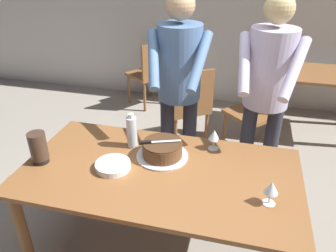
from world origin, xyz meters
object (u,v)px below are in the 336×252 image
at_px(hurricane_lamp, 38,148).
at_px(background_chair_0, 150,72).
at_px(background_chair_2, 188,104).
at_px(person_standing_beside, 267,89).
at_px(main_dining_table, 159,183).
at_px(wine_glass_near, 214,136).
at_px(background_table, 315,86).
at_px(wine_glass_far, 271,188).
at_px(cake_on_platter, 162,150).
at_px(background_chair_1, 257,107).
at_px(person_cutting_cake, 179,82).
at_px(plate_stack, 113,166).
at_px(water_bottle, 132,132).
at_px(cake_knife, 151,142).

relative_size(hurricane_lamp, background_chair_0, 0.23).
bearing_deg(background_chair_2, person_standing_beside, -49.36).
bearing_deg(person_standing_beside, main_dining_table, -131.02).
distance_m(wine_glass_near, background_table, 2.10).
distance_m(main_dining_table, wine_glass_far, 0.70).
relative_size(main_dining_table, cake_on_platter, 5.03).
bearing_deg(background_chair_1, background_table, 40.35).
xyz_separation_m(person_cutting_cake, background_chair_2, (-0.09, 0.87, -0.58)).
bearing_deg(plate_stack, water_bottle, 83.52).
bearing_deg(main_dining_table, background_chair_0, 108.44).
distance_m(main_dining_table, person_standing_beside, 1.02).
distance_m(cake_on_platter, cake_knife, 0.10).
distance_m(cake_on_platter, wine_glass_far, 0.73).
xyz_separation_m(cake_knife, person_standing_beside, (0.69, 0.57, 0.21)).
relative_size(cake_knife, background_chair_0, 0.29).
bearing_deg(background_chair_1, cake_knife, -113.94).
xyz_separation_m(cake_knife, hurricane_lamp, (-0.67, -0.22, -0.01)).
height_order(water_bottle, person_standing_beside, person_standing_beside).
xyz_separation_m(background_table, background_chair_1, (-0.62, -0.53, -0.09)).
height_order(background_table, background_chair_2, background_chair_2).
bearing_deg(background_chair_1, background_chair_0, 151.17).
height_order(cake_on_platter, person_cutting_cake, person_cutting_cake).
relative_size(hurricane_lamp, background_chair_2, 0.23).
relative_size(plate_stack, background_chair_0, 0.24).
height_order(background_table, background_chair_1, background_chair_1).
xyz_separation_m(hurricane_lamp, person_standing_beside, (1.36, 0.80, 0.22)).
distance_m(main_dining_table, wine_glass_near, 0.48).
xyz_separation_m(plate_stack, background_chair_1, (0.88, 1.72, -0.28)).
bearing_deg(background_chair_2, wine_glass_far, -65.41).
bearing_deg(background_chair_1, person_cutting_cake, -122.07).
bearing_deg(background_chair_0, cake_knife, -72.59).
xyz_separation_m(cake_knife, background_chair_0, (-0.73, 2.32, -0.37)).
bearing_deg(background_chair_0, person_standing_beside, -50.88).
xyz_separation_m(water_bottle, person_standing_beside, (0.86, 0.47, 0.21)).
bearing_deg(water_bottle, wine_glass_near, 11.13).
height_order(main_dining_table, wine_glass_far, wine_glass_far).
xyz_separation_m(plate_stack, background_chair_2, (0.17, 1.59, -0.28)).
height_order(cake_on_platter, person_standing_beside, person_standing_beside).
bearing_deg(hurricane_lamp, person_cutting_cake, 46.50).
relative_size(wine_glass_far, background_table, 0.14).
bearing_deg(main_dining_table, water_bottle, 138.69).
distance_m(background_table, background_chair_1, 0.82).
bearing_deg(cake_on_platter, plate_stack, -142.70).
height_order(plate_stack, hurricane_lamp, hurricane_lamp).
height_order(plate_stack, background_chair_2, background_chair_2).
distance_m(water_bottle, person_cutting_cake, 0.54).
height_order(plate_stack, background_chair_0, background_chair_0).
relative_size(main_dining_table, plate_stack, 7.78).
bearing_deg(hurricane_lamp, cake_on_platter, 18.75).
bearing_deg(plate_stack, background_chair_2, 84.02).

